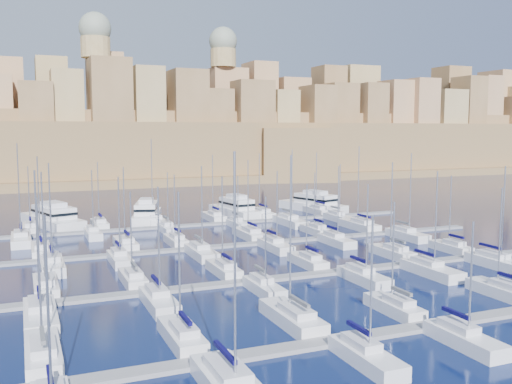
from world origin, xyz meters
name	(u,v)px	position (x,y,z in m)	size (l,w,h in m)	color
ground	(290,256)	(0.00, 0.00, 0.00)	(600.00, 600.00, 0.00)	black
pontoon_near	(441,324)	(0.00, -34.00, 0.20)	(84.00, 2.00, 0.40)	slate
pontoon_mid_near	(329,273)	(0.00, -12.00, 0.20)	(84.00, 2.00, 0.40)	slate
pontoon_mid_far	(264,243)	(0.00, 10.00, 0.20)	(84.00, 2.00, 0.40)	slate
pontoon_far	(222,223)	(0.00, 32.00, 0.20)	(84.00, 2.00, 0.40)	slate
sailboat_0	(43,354)	(-36.63, -28.44, 0.75)	(2.80, 9.34, 14.02)	silver
sailboat_1	(182,336)	(-24.86, -28.76, 0.74)	(2.61, 8.70, 14.06)	silver
sailboat_2	(293,317)	(-13.43, -28.13, 0.78)	(2.99, 9.98, 17.09)	silver
sailboat_3	(395,307)	(-1.99, -29.10, 0.72)	(2.40, 8.00, 12.10)	silver
sailboat_4	(501,291)	(13.09, -28.79, 0.73)	(2.59, 8.64, 12.93)	silver
sailboat_8	(366,356)	(-12.11, -39.09, 0.73)	(2.52, 8.40, 12.81)	silver
sailboat_9	(464,339)	(-1.85, -39.10, 0.72)	(2.53, 8.42, 11.66)	silver
sailboat_12	(46,286)	(-35.50, -6.59, 0.75)	(2.71, 9.04, 14.63)	silver
sailboat_13	(133,279)	(-25.27, -7.05, 0.72)	(2.44, 8.12, 11.93)	silver
sailboat_14	(224,269)	(-13.18, -6.91, 0.73)	(2.52, 8.40, 13.42)	silver
sailboat_15	(308,261)	(-0.59, -6.95, 0.72)	(2.49, 8.31, 11.94)	silver
sailboat_16	(392,252)	(13.97, -6.73, 0.75)	(2.63, 8.77, 14.70)	silver
sailboat_17	(451,247)	(24.82, -7.15, 0.72)	(2.37, 7.91, 12.39)	silver
sailboat_18	(40,316)	(-36.48, -18.05, 0.77)	(3.11, 10.35, 15.66)	silver
sailboat_19	(159,301)	(-24.38, -17.43, 0.74)	(2.73, 9.10, 13.55)	silver
sailboat_20	(264,287)	(-11.70, -16.92, 0.72)	(2.41, 8.05, 11.86)	silver
sailboat_21	(364,277)	(1.85, -17.37, 0.73)	(2.69, 8.96, 12.85)	silver
sailboat_22	(431,270)	(12.09, -17.81, 0.75)	(2.96, 9.87, 14.21)	silver
sailboat_23	(497,262)	(23.52, -17.94, 0.76)	(3.04, 10.13, 14.64)	silver
sailboat_24	(41,250)	(-35.29, 15.47, 0.76)	(2.75, 9.16, 15.51)	silver
sailboat_25	(126,244)	(-22.31, 15.53, 0.74)	(2.79, 9.29, 13.54)	silver
sailboat_26	(176,241)	(-14.04, 14.99, 0.72)	(2.46, 8.19, 12.13)	silver
sailboat_27	(249,234)	(-0.45, 15.71, 0.75)	(2.89, 9.65, 14.20)	silver
sailboat_28	(316,230)	(12.52, 14.96, 0.72)	(2.44, 8.13, 11.68)	silver
sailboat_29	(359,225)	(22.88, 16.20, 0.78)	(3.19, 10.65, 16.40)	silver
sailboat_30	(52,265)	(-34.22, 4.15, 0.76)	(2.99, 9.95, 15.14)	silver
sailboat_31	(120,259)	(-25.01, 4.81, 0.73)	(2.58, 8.60, 12.97)	silver
sailboat_32	(201,252)	(-12.87, 4.36, 0.75)	(2.86, 9.52, 14.23)	silver
sailboat_33	(275,246)	(-0.40, 4.60, 0.74)	(2.71, 9.04, 13.10)	silver
sailboat_34	(336,240)	(10.85, 4.70, 0.74)	(2.64, 8.81, 13.61)	silver
sailboat_35	(407,235)	(25.12, 4.38, 0.76)	(2.84, 9.48, 15.49)	silver
sailboat_36	(30,228)	(-36.41, 37.41, 0.73)	(2.71, 9.04, 12.73)	silver
sailboat_37	(100,224)	(-23.68, 37.32, 0.74)	(2.66, 8.87, 13.26)	silver
sailboat_38	(153,220)	(-12.78, 38.17, 0.79)	(3.18, 10.58, 17.66)	silver
sailboat_39	(214,217)	(0.13, 37.60, 0.75)	(2.83, 9.43, 14.25)	silver
sailboat_40	(260,214)	(11.18, 38.06, 0.76)	(3.11, 10.38, 14.39)	silver
sailboat_41	(317,210)	(25.31, 37.73, 0.75)	(2.91, 9.70, 14.40)	silver
sailboat_42	(21,239)	(-38.08, 25.89, 0.78)	(3.14, 10.48, 17.32)	silver
sailboat_43	(93,234)	(-26.12, 27.04, 0.72)	(2.44, 8.13, 12.46)	silver
sailboat_44	(168,229)	(-12.50, 27.11, 0.71)	(2.40, 7.98, 11.68)	silver
sailboat_45	(237,224)	(1.63, 27.37, 0.70)	(2.24, 7.46, 10.56)	silver
sailboat_46	(290,221)	(12.54, 25.73, 0.77)	(3.24, 10.79, 15.66)	silver
sailboat_47	(338,217)	(24.29, 26.66, 0.73)	(2.67, 8.91, 12.42)	silver
motor_yacht_a	(53,218)	(-32.05, 42.97, 1.73)	(11.78, 20.54, 5.25)	silver
motor_yacht_b	(147,213)	(-13.42, 41.50, 1.73)	(9.52, 17.36, 5.25)	silver
motor_yacht_c	(236,208)	(6.51, 41.37, 1.73)	(7.29, 16.93, 5.25)	silver
motor_yacht_d	(314,204)	(26.74, 42.19, 1.73)	(10.67, 18.84, 5.25)	silver
fortified_city	(120,141)	(-0.19, 155.26, 14.74)	(460.00, 108.95, 59.52)	brown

